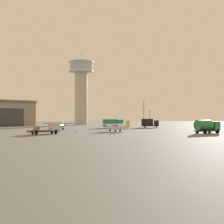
% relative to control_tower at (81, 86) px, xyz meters
% --- Properties ---
extents(ground_plane, '(400.00, 400.00, 0.00)m').
position_rel_control_tower_xyz_m(ground_plane, '(17.66, -71.12, -18.83)').
color(ground_plane, '#60605E').
extents(control_tower, '(11.92, 11.92, 34.61)m').
position_rel_control_tower_xyz_m(control_tower, '(0.00, 0.00, 0.00)').
color(control_tower, '#B2AD9E').
rests_on(control_tower, ground_plane).
extents(airplane_green, '(9.66, 7.57, 2.84)m').
position_rel_control_tower_xyz_m(airplane_green, '(0.48, -51.58, -17.50)').
color(airplane_green, '#287A42').
rests_on(airplane_green, ground_plane).
extents(airplane_white, '(7.38, 8.61, 2.84)m').
position_rel_control_tower_xyz_m(airplane_white, '(17.49, -62.43, -17.50)').
color(airplane_white, white).
rests_on(airplane_white, ground_plane).
extents(truck_flatbed_silver, '(6.66, 5.96, 2.55)m').
position_rel_control_tower_xyz_m(truck_flatbed_silver, '(2.56, -72.76, -17.59)').
color(truck_flatbed_silver, '#38383D').
rests_on(truck_flatbed_silver, ground_plane).
extents(truck_box_black, '(6.30, 3.90, 3.13)m').
position_rel_control_tower_xyz_m(truck_box_black, '(28.89, -35.12, -17.10)').
color(truck_box_black, '#38383D').
rests_on(truck_box_black, ground_plane).
extents(truck_box_teal, '(7.15, 4.05, 2.97)m').
position_rel_control_tower_xyz_m(truck_box_teal, '(15.93, -37.97, -17.13)').
color(truck_box_teal, '#38383D').
rests_on(truck_box_teal, ground_plane).
extents(truck_fuel_tanker_green, '(6.20, 4.77, 3.04)m').
position_rel_control_tower_xyz_m(truck_fuel_tanker_green, '(37.52, -69.82, -17.14)').
color(truck_fuel_tanker_green, '#38383D').
rests_on(truck_fuel_tanker_green, ground_plane).
extents(light_post_west, '(0.44, 0.44, 7.74)m').
position_rel_control_tower_xyz_m(light_post_west, '(31.07, -18.01, -14.15)').
color(light_post_west, '#38383D').
rests_on(light_post_west, ground_plane).
extents(light_post_north, '(0.44, 0.44, 10.35)m').
position_rel_control_tower_xyz_m(light_post_north, '(27.46, -28.85, -12.79)').
color(light_post_north, '#38383D').
rests_on(light_post_north, ground_plane).
extents(traffic_cone_near_left, '(0.36, 0.36, 0.70)m').
position_rel_control_tower_xyz_m(traffic_cone_near_left, '(7.95, -69.61, -18.48)').
color(traffic_cone_near_left, black).
rests_on(traffic_cone_near_left, ground_plane).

